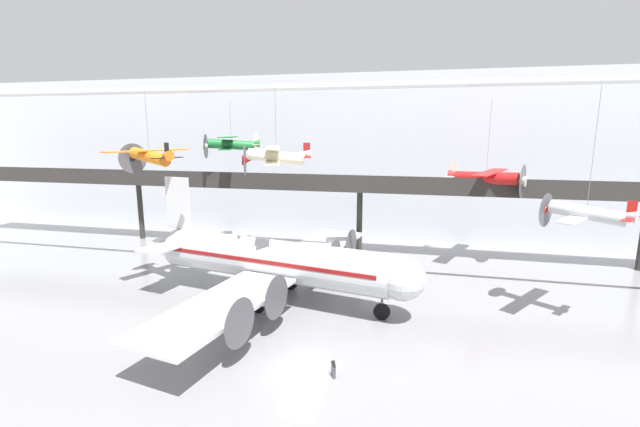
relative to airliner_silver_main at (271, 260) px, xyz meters
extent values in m
plane|color=gray|center=(5.41, -10.41, -3.60)|extent=(260.00, 260.00, 0.00)
cube|color=silver|center=(5.41, 25.48, 7.49)|extent=(140.00, 3.00, 22.19)
cube|color=#2D2B28|center=(5.41, 15.67, 4.59)|extent=(110.00, 3.20, 0.90)
cube|color=#2D2B28|center=(5.41, 14.13, 5.59)|extent=(110.00, 0.12, 1.10)
cylinder|color=#2D2B28|center=(-24.84, 16.63, 0.27)|extent=(0.70, 0.70, 7.74)
cylinder|color=#2D2B28|center=(5.41, 16.63, 0.27)|extent=(0.70, 0.70, 7.74)
cylinder|color=silver|center=(5.41, 2.80, 14.80)|extent=(120.00, 0.60, 0.60)
cylinder|color=silver|center=(0.13, -0.02, 0.05)|extent=(21.57, 7.54, 3.57)
sphere|color=silver|center=(11.40, -2.20, 0.05)|extent=(3.50, 3.50, 3.50)
cone|color=silver|center=(-11.32, 2.18, 0.32)|extent=(5.18, 4.11, 3.29)
cube|color=maroon|center=(0.13, -0.02, 0.41)|extent=(20.13, 7.33, 0.32)
cube|color=silver|center=(2.48, 8.27, -0.75)|extent=(7.44, 14.30, 0.28)
cube|color=silver|center=(-0.77, -8.60, -0.75)|extent=(7.44, 14.30, 0.28)
cylinder|color=silver|center=(3.37, 5.05, -0.70)|extent=(2.75, 2.15, 1.72)
cylinder|color=#4C4C51|center=(4.71, 4.79, -0.70)|extent=(0.68, 3.21, 3.26)
cylinder|color=silver|center=(4.25, 9.59, -0.70)|extent=(2.75, 2.15, 1.72)
cylinder|color=#4C4C51|center=(5.59, 9.34, -0.70)|extent=(0.68, 3.21, 3.26)
cylinder|color=silver|center=(1.25, -5.94, -0.70)|extent=(2.75, 2.15, 1.72)
cylinder|color=#4C4C51|center=(2.59, -6.20, -0.70)|extent=(0.68, 3.21, 3.26)
cylinder|color=silver|center=(0.38, -10.49, -0.70)|extent=(2.75, 2.15, 1.72)
cylinder|color=#4C4C51|center=(1.71, -10.74, -0.70)|extent=(0.68, 3.21, 3.26)
cube|color=silver|center=(-9.91, 1.91, 4.34)|extent=(2.71, 0.71, 5.00)
cube|color=silver|center=(-9.56, 1.84, 0.76)|extent=(4.43, 9.64, 0.20)
cylinder|color=#4C4C51|center=(9.85, -1.90, -2.34)|extent=(0.20, 0.20, 1.21)
cylinder|color=black|center=(9.85, -1.90, -2.95)|extent=(1.35, 0.62, 1.30)
cylinder|color=#4C4C51|center=(0.91, 2.74, -2.34)|extent=(0.20, 0.20, 1.21)
cylinder|color=black|center=(0.91, 2.74, -2.95)|extent=(1.35, 0.62, 1.30)
cylinder|color=#4C4C51|center=(-0.17, -2.88, -2.34)|extent=(0.20, 0.20, 1.21)
cylinder|color=black|center=(-0.17, -2.88, -2.95)|extent=(1.35, 0.62, 1.30)
cylinder|color=orange|center=(-10.77, -0.72, 8.90)|extent=(5.09, 3.15, 1.53)
cone|color=black|center=(-13.17, 0.42, 8.65)|extent=(1.16, 1.21, 0.94)
cylinder|color=#4C4C51|center=(-13.34, 0.50, 8.63)|extent=(1.21, 2.48, 2.73)
cone|color=orange|center=(-8.54, -1.78, 9.14)|extent=(1.68, 1.42, 1.02)
cube|color=orange|center=(-11.05, -0.59, 9.40)|extent=(4.40, 7.44, 0.10)
cube|color=black|center=(-8.26, -1.91, 9.53)|extent=(0.58, 0.32, 1.26)
cube|color=black|center=(-8.26, -1.91, 8.90)|extent=(1.73, 2.73, 0.06)
cylinder|color=slate|center=(-10.77, -0.72, 11.96)|extent=(0.04, 0.04, 5.07)
cylinder|color=red|center=(19.27, 14.63, 6.12)|extent=(6.53, 3.64, 1.53)
cone|color=silver|center=(22.42, 13.39, 6.02)|extent=(1.44, 1.52, 1.21)
cylinder|color=#4C4C51|center=(22.64, 13.30, 6.01)|extent=(1.32, 3.25, 3.48)
cone|color=red|center=(16.33, 15.79, 6.22)|extent=(2.06, 1.71, 1.19)
cube|color=red|center=(19.63, 14.49, 6.76)|extent=(5.06, 9.66, 0.10)
cube|color=silver|center=(15.97, 15.94, 6.92)|extent=(0.75, 0.35, 1.61)
cube|color=silver|center=(15.97, 15.94, 6.12)|extent=(2.02, 3.53, 0.06)
cylinder|color=slate|center=(19.27, 14.63, 10.58)|extent=(0.04, 0.04, 7.57)
cylinder|color=silver|center=(24.59, 1.22, 5.08)|extent=(4.79, 3.75, 1.37)
cone|color=red|center=(22.41, 2.72, 4.92)|extent=(1.22, 1.25, 0.94)
cylinder|color=#4C4C51|center=(22.26, 2.82, 4.90)|extent=(1.57, 2.26, 2.72)
cone|color=silver|center=(26.62, -0.17, 5.24)|extent=(1.66, 1.53, 0.97)
cube|color=silver|center=(24.34, 1.39, 4.77)|extent=(5.33, 6.97, 0.10)
cube|color=red|center=(26.87, -0.35, 5.71)|extent=(0.54, 0.40, 1.25)
cube|color=red|center=(26.87, -0.35, 5.08)|extent=(2.05, 2.59, 0.06)
cylinder|color=slate|center=(24.59, 1.22, 9.96)|extent=(0.04, 0.04, 8.71)
cylinder|color=#1E6B33|center=(-9.66, 13.74, 9.47)|extent=(5.49, 2.67, 1.42)
cone|color=beige|center=(-12.34, 12.90, 9.30)|extent=(1.15, 1.22, 1.00)
cylinder|color=#4C4C51|center=(-12.53, 12.84, 9.29)|extent=(0.90, 2.77, 2.89)
cone|color=#1E6B33|center=(-7.17, 14.52, 9.62)|extent=(1.70, 1.34, 1.03)
cube|color=#1E6B33|center=(-9.97, 13.64, 10.35)|extent=(3.66, 8.12, 0.10)
cube|color=#1E6B33|center=(-9.97, 13.64, 9.02)|extent=(3.66, 8.12, 0.10)
cube|color=beige|center=(-6.86, 14.62, 10.13)|extent=(0.64, 0.25, 1.33)
cube|color=beige|center=(-6.86, 14.62, 9.47)|extent=(1.48, 2.95, 0.06)
cylinder|color=slate|center=(-9.66, 13.74, 12.26)|extent=(0.04, 0.04, 4.48)
cylinder|color=beige|center=(0.95, -0.89, 9.05)|extent=(4.63, 2.32, 1.42)
cone|color=maroon|center=(-1.28, -1.63, 8.79)|extent=(0.97, 1.03, 0.84)
cylinder|color=#4C4C51|center=(-1.44, -1.68, 8.78)|extent=(0.80, 2.31, 2.42)
cone|color=beige|center=(3.04, -0.20, 9.30)|extent=(1.47, 1.16, 0.92)
cube|color=beige|center=(0.69, -0.98, 9.80)|extent=(3.18, 6.80, 0.10)
cube|color=beige|center=(0.69, -0.98, 8.68)|extent=(3.18, 6.80, 0.10)
cube|color=maroon|center=(3.30, -0.11, 9.61)|extent=(0.54, 0.23, 1.12)
cube|color=maroon|center=(3.30, -0.11, 9.05)|extent=(1.28, 2.47, 0.06)
cylinder|color=slate|center=(0.95, -0.89, 12.01)|extent=(0.04, 0.04, 4.98)
cube|color=#4C4C51|center=(7.72, -10.76, -3.25)|extent=(0.35, 0.42, 0.70)
cube|color=#232326|center=(7.72, -10.76, -2.72)|extent=(0.46, 0.67, 0.73)
camera|label=1|loc=(12.29, -33.90, 11.20)|focal=24.00mm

